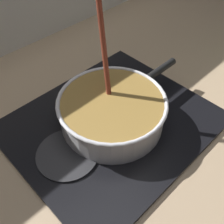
% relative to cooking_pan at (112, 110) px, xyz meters
% --- Properties ---
extents(ground, '(2.40, 1.60, 0.04)m').
position_rel_cooking_pan_xyz_m(ground, '(-0.12, -0.24, -0.08)').
color(ground, '#9E8466').
extents(hob_plate, '(0.56, 0.48, 0.01)m').
position_rel_cooking_pan_xyz_m(hob_plate, '(-0.00, -0.00, -0.05)').
color(hob_plate, black).
rests_on(hob_plate, ground).
extents(burner_ring, '(0.16, 0.16, 0.01)m').
position_rel_cooking_pan_xyz_m(burner_ring, '(-0.00, -0.00, -0.04)').
color(burner_ring, '#592D0C').
rests_on(burner_ring, hob_plate).
extents(spare_burner, '(0.16, 0.16, 0.01)m').
position_rel_cooking_pan_xyz_m(spare_burner, '(-0.16, -0.00, -0.04)').
color(spare_burner, '#262628').
rests_on(spare_burner, hob_plate).
extents(cooking_pan, '(0.42, 0.30, 0.34)m').
position_rel_cooking_pan_xyz_m(cooking_pan, '(0.00, 0.00, 0.00)').
color(cooking_pan, silver).
rests_on(cooking_pan, hob_plate).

